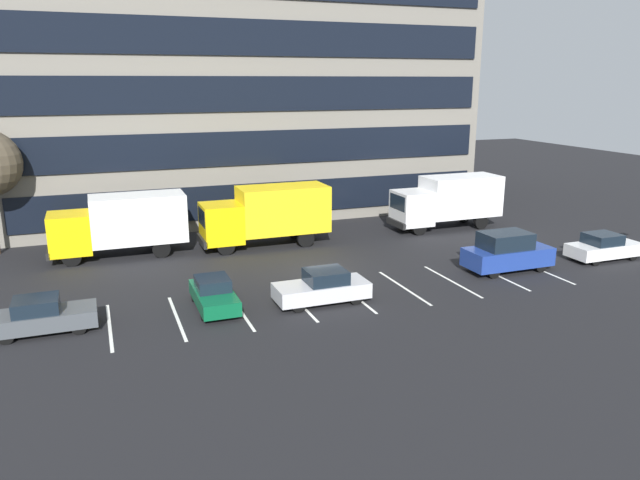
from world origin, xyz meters
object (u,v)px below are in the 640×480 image
object	(u,v)px
suv_navy	(507,252)
sedan_white	(604,247)
box_truck_yellow	(121,223)
sedan_forest	(214,294)
box_truck_white	(448,199)
box_truck_yellow_all	(267,213)
sedan_silver	(322,287)
sedan_charcoal	(42,316)

from	to	relation	value
suv_navy	sedan_white	distance (m)	6.61
box_truck_yellow	sedan_forest	size ratio (longest dim) A/B	1.97
suv_navy	box_truck_white	bearing A→B (deg)	76.34
box_truck_white	sedan_forest	bearing A→B (deg)	-152.47
box_truck_yellow_all	sedan_silver	size ratio (longest dim) A/B	1.83
box_truck_white	sedan_forest	size ratio (longest dim) A/B	1.98
sedan_silver	sedan_charcoal	bearing A→B (deg)	175.90
suv_navy	box_truck_yellow	bearing A→B (deg)	151.93
sedan_charcoal	sedan_silver	world-z (taller)	sedan_silver
box_truck_yellow_all	sedan_white	size ratio (longest dim) A/B	1.85
box_truck_yellow_all	sedan_silver	world-z (taller)	box_truck_yellow_all
box_truck_yellow_all	box_truck_white	distance (m)	13.07
box_truck_yellow	sedan_forest	world-z (taller)	box_truck_yellow
box_truck_white	suv_navy	distance (m)	9.95
sedan_forest	sedan_silver	xyz separation A→B (m)	(4.88, -1.07, 0.07)
box_truck_white	sedan_silver	size ratio (longest dim) A/B	1.78
sedan_charcoal	sedan_white	world-z (taller)	sedan_white
sedan_white	box_truck_yellow_all	bearing A→B (deg)	150.54
sedan_silver	sedan_white	size ratio (longest dim) A/B	1.01
box_truck_yellow_all	box_truck_yellow	bearing A→B (deg)	174.89
box_truck_yellow	sedan_charcoal	world-z (taller)	box_truck_yellow
suv_navy	sedan_charcoal	xyz separation A→B (m)	(-23.15, -0.16, -0.33)
box_truck_yellow_all	sedan_charcoal	size ratio (longest dim) A/B	1.91
sedan_white	suv_navy	bearing A→B (deg)	177.91
box_truck_white	sedan_forest	xyz separation A→B (m)	(-18.35, -9.56, -1.37)
box_truck_yellow_all	sedan_white	xyz separation A→B (m)	(17.33, -9.79, -1.36)
suv_navy	sedan_white	size ratio (longest dim) A/B	1.10
box_truck_yellow_all	sedan_forest	xyz separation A→B (m)	(-5.28, -9.50, -1.42)
box_truck_yellow_all	box_truck_white	world-z (taller)	box_truck_yellow_all
box_truck_white	sedan_silver	distance (m)	17.21
sedan_silver	box_truck_white	bearing A→B (deg)	38.30
box_truck_yellow_all	box_truck_white	bearing A→B (deg)	0.29
suv_navy	sedan_silver	distance (m)	11.18
box_truck_white	sedan_charcoal	size ratio (longest dim) A/B	1.87
box_truck_white	sedan_white	bearing A→B (deg)	-66.61
box_truck_yellow_all	sedan_forest	bearing A→B (deg)	-119.05
sedan_charcoal	sedan_silver	size ratio (longest dim) A/B	0.96
box_truck_yellow_all	suv_navy	xyz separation A→B (m)	(10.73, -9.55, -1.05)
box_truck_yellow	box_truck_yellow_all	bearing A→B (deg)	-5.11
box_truck_yellow	sedan_white	size ratio (longest dim) A/B	1.80
box_truck_yellow_all	sedan_forest	size ratio (longest dim) A/B	2.03
sedan_forest	sedan_charcoal	world-z (taller)	sedan_charcoal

